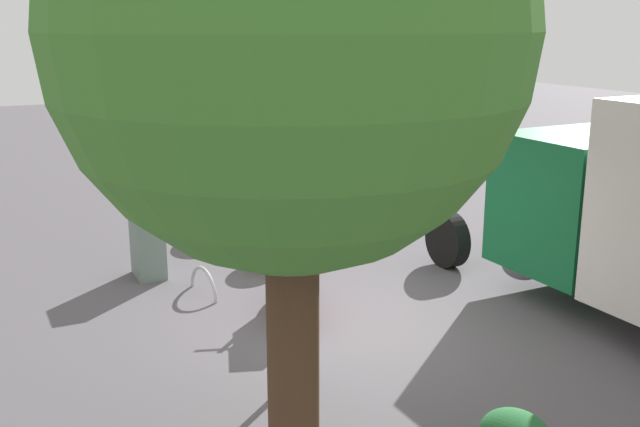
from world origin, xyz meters
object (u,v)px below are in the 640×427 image
at_px(motorcycle, 296,276).
at_px(street_tree, 290,35).
at_px(utility_cabinet, 148,243).
at_px(stop_sign, 303,211).
at_px(bike_rack_hoop, 204,294).

relative_size(motorcycle, street_tree, 0.32).
relative_size(motorcycle, utility_cabinet, 1.60).
xyz_separation_m(street_tree, utility_cabinet, (6.44, -0.41, -3.24)).
bearing_deg(stop_sign, motorcycle, -21.41).
height_order(motorcycle, bike_rack_hoop, motorcycle).
height_order(motorcycle, utility_cabinet, motorcycle).
bearing_deg(street_tree, utility_cabinet, -3.64).
bearing_deg(utility_cabinet, stop_sign, -168.46).
bearing_deg(street_tree, bike_rack_hoop, -9.95).
bearing_deg(utility_cabinet, bike_rack_hoop, -155.94).
relative_size(motorcycle, stop_sign, 0.62).
distance_m(stop_sign, bike_rack_hoop, 3.41).
distance_m(motorcycle, utility_cabinet, 2.79).
relative_size(stop_sign, utility_cabinet, 2.59).
height_order(stop_sign, utility_cabinet, stop_sign).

